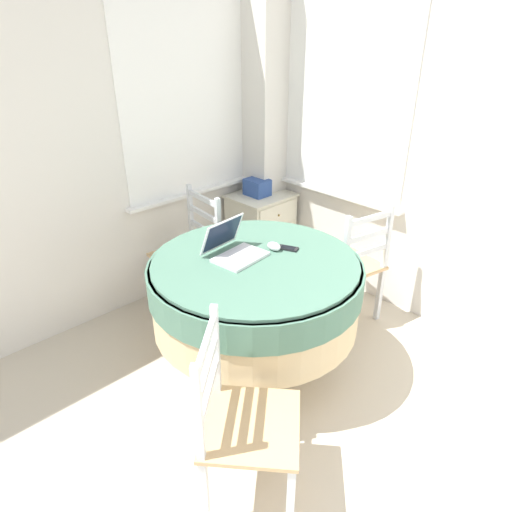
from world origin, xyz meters
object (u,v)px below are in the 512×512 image
object	(u,v)px
dining_chair_camera_near	(241,422)
storage_box	(257,187)
round_dining_table	(255,287)
corner_cabinet	(261,231)
laptop	(234,249)
dining_chair_near_right_window	(350,266)
cell_phone	(288,248)
dining_chair_near_back_window	(190,254)
computer_mouse	(274,246)

from	to	relation	value
dining_chair_camera_near	storage_box	xyz separation A→B (m)	(1.63, 1.58, 0.30)
round_dining_table	corner_cabinet	size ratio (longest dim) A/B	1.85
laptop	storage_box	world-z (taller)	laptop
dining_chair_camera_near	laptop	bearing A→B (deg)	49.96
laptop	corner_cabinet	world-z (taller)	laptop
storage_box	laptop	bearing A→B (deg)	-139.76
corner_cabinet	dining_chair_camera_near	bearing A→B (deg)	-136.65
dining_chair_near_right_window	corner_cabinet	xyz separation A→B (m)	(0.14, 1.05, -0.10)
cell_phone	dining_chair_near_back_window	xyz separation A→B (m)	(-0.08, 0.90, -0.34)
round_dining_table	cell_phone	world-z (taller)	cell_phone
corner_cabinet	dining_chair_near_back_window	bearing A→B (deg)	-172.53
storage_box	computer_mouse	bearing A→B (deg)	-129.58
computer_mouse	dining_chair_near_right_window	xyz separation A→B (m)	(0.70, -0.09, -0.36)
corner_cabinet	dining_chair_near_right_window	bearing A→B (deg)	-97.59
laptop	cell_phone	size ratio (longest dim) A/B	2.43
round_dining_table	laptop	distance (m)	0.26
dining_chair_near_right_window	cell_phone	bearing A→B (deg)	176.50
dining_chair_near_back_window	dining_chair_near_right_window	bearing A→B (deg)	-52.83
round_dining_table	laptop	world-z (taller)	laptop
dining_chair_near_right_window	round_dining_table	bearing A→B (deg)	175.39
laptop	dining_chair_near_right_window	world-z (taller)	laptop
dining_chair_near_back_window	corner_cabinet	world-z (taller)	dining_chair_near_back_window
cell_phone	dining_chair_camera_near	bearing A→B (deg)	-148.05
computer_mouse	storage_box	size ratio (longest dim) A/B	0.47
laptop	corner_cabinet	distance (m)	1.44
round_dining_table	corner_cabinet	world-z (taller)	round_dining_table
dining_chair_near_right_window	computer_mouse	bearing A→B (deg)	172.81
round_dining_table	cell_phone	size ratio (longest dim) A/B	9.36
cell_phone	dining_chair_camera_near	world-z (taller)	dining_chair_camera_near
dining_chair_near_right_window	corner_cabinet	size ratio (longest dim) A/B	1.35
dining_chair_near_back_window	dining_chair_near_right_window	distance (m)	1.17
dining_chair_near_right_window	laptop	bearing A→B (deg)	168.09
dining_chair_near_right_window	dining_chair_camera_near	xyz separation A→B (m)	(-1.52, -0.52, 0.00)
computer_mouse	storage_box	bearing A→B (deg)	50.42
round_dining_table	computer_mouse	bearing A→B (deg)	6.03
round_dining_table	corner_cabinet	bearing A→B (deg)	44.12
cell_phone	dining_chair_near_right_window	distance (m)	0.71
cell_phone	corner_cabinet	xyz separation A→B (m)	(0.77, 1.01, -0.44)
laptop	computer_mouse	world-z (taller)	laptop
computer_mouse	dining_chair_camera_near	world-z (taller)	dining_chair_camera_near
dining_chair_camera_near	round_dining_table	bearing A→B (deg)	42.11
computer_mouse	storage_box	world-z (taller)	computer_mouse
cell_phone	laptop	bearing A→B (deg)	152.00
laptop	computer_mouse	distance (m)	0.25
computer_mouse	corner_cabinet	world-z (taller)	computer_mouse
laptop	storage_box	bearing A→B (deg)	40.24
dining_chair_near_back_window	corner_cabinet	size ratio (longest dim) A/B	1.35
cell_phone	dining_chair_near_back_window	world-z (taller)	dining_chair_near_back_window
dining_chair_near_back_window	storage_box	world-z (taller)	dining_chair_near_back_window
dining_chair_camera_near	corner_cabinet	xyz separation A→B (m)	(1.66, 1.56, -0.10)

